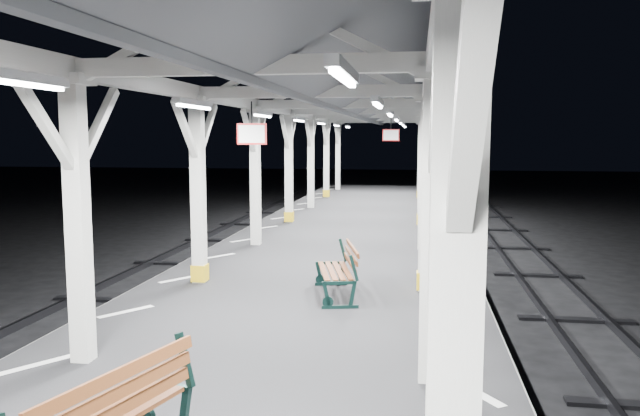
# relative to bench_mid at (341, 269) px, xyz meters

# --- Properties ---
(ground) EXTENTS (120.00, 120.00, 0.00)m
(ground) POSITION_rel_bench_mid_xyz_m (-0.63, -1.42, -1.45)
(ground) COLOR black
(ground) RESTS_ON ground
(platform) EXTENTS (6.00, 50.00, 1.00)m
(platform) POSITION_rel_bench_mid_xyz_m (-0.63, -1.42, -0.95)
(platform) COLOR black
(platform) RESTS_ON ground
(hazard_stripes_left) EXTENTS (1.00, 48.00, 0.01)m
(hazard_stripes_left) POSITION_rel_bench_mid_xyz_m (-3.08, -1.42, -0.45)
(hazard_stripes_left) COLOR silver
(hazard_stripes_left) RESTS_ON platform
(hazard_stripes_right) EXTENTS (1.00, 48.00, 0.01)m
(hazard_stripes_right) POSITION_rel_bench_mid_xyz_m (1.82, -1.42, -0.45)
(hazard_stripes_right) COLOR silver
(hazard_stripes_right) RESTS_ON platform
(canopy) EXTENTS (5.40, 49.00, 4.65)m
(canopy) POSITION_rel_bench_mid_xyz_m (-0.63, -1.44, 3.10)
(canopy) COLOR silver
(canopy) RESTS_ON platform
(bench_mid) EXTENTS (0.92, 1.66, 0.85)m
(bench_mid) POSITION_rel_bench_mid_xyz_m (0.00, 0.00, 0.00)
(bench_mid) COLOR black
(bench_mid) RESTS_ON platform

